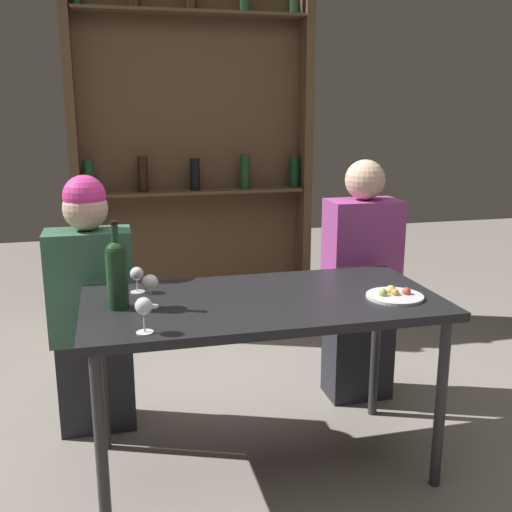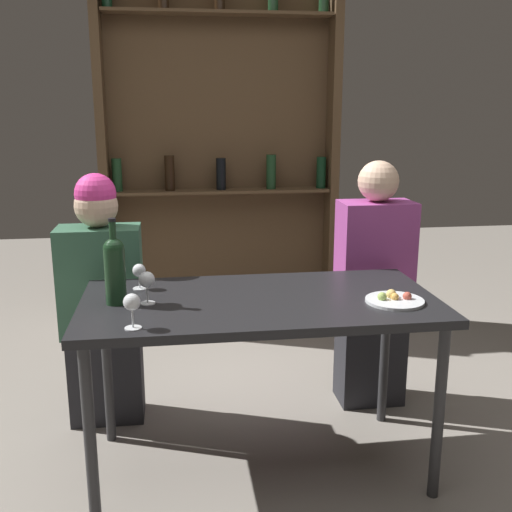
{
  "view_description": "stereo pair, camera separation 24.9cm",
  "coord_description": "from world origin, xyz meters",
  "px_view_note": "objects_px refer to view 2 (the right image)",
  "views": [
    {
      "loc": [
        -0.58,
        -2.24,
        1.51
      ],
      "look_at": [
        0.0,
        0.11,
        0.91
      ],
      "focal_mm": 42.0,
      "sensor_mm": 36.0,
      "label": 1
    },
    {
      "loc": [
        -0.33,
        -2.29,
        1.51
      ],
      "look_at": [
        0.0,
        0.11,
        0.91
      ],
      "focal_mm": 42.0,
      "sensor_mm": 36.0,
      "label": 2
    }
  ],
  "objects_px": {
    "wine_bottle": "(115,268)",
    "wine_glass_0": "(139,272)",
    "wine_glass_2": "(132,304)",
    "seated_person_left": "(102,304)",
    "seated_person_right": "(373,291)",
    "food_plate_0": "(394,300)",
    "wine_glass_1": "(147,281)"
  },
  "relations": [
    {
      "from": "wine_bottle",
      "to": "seated_person_left",
      "type": "bearing_deg",
      "value": 103.16
    },
    {
      "from": "wine_bottle",
      "to": "wine_glass_1",
      "type": "bearing_deg",
      "value": -9.68
    },
    {
      "from": "seated_person_right",
      "to": "food_plate_0",
      "type": "bearing_deg",
      "value": -102.19
    },
    {
      "from": "food_plate_0",
      "to": "seated_person_left",
      "type": "height_order",
      "value": "seated_person_left"
    },
    {
      "from": "wine_glass_0",
      "to": "food_plate_0",
      "type": "distance_m",
      "value": 1.06
    },
    {
      "from": "wine_glass_2",
      "to": "wine_glass_1",
      "type": "bearing_deg",
      "value": 81.43
    },
    {
      "from": "wine_bottle",
      "to": "food_plate_0",
      "type": "bearing_deg",
      "value": -7.04
    },
    {
      "from": "wine_glass_0",
      "to": "wine_glass_1",
      "type": "bearing_deg",
      "value": -78.94
    },
    {
      "from": "wine_glass_0",
      "to": "seated_person_left",
      "type": "bearing_deg",
      "value": 121.64
    },
    {
      "from": "seated_person_right",
      "to": "wine_glass_0",
      "type": "bearing_deg",
      "value": -164.17
    },
    {
      "from": "seated_person_left",
      "to": "food_plate_0",
      "type": "bearing_deg",
      "value": -28.11
    },
    {
      "from": "wine_bottle",
      "to": "wine_glass_0",
      "type": "xyz_separation_m",
      "value": [
        0.08,
        0.19,
        -0.07
      ]
    },
    {
      "from": "wine_glass_0",
      "to": "wine_glass_2",
      "type": "distance_m",
      "value": 0.48
    },
    {
      "from": "wine_glass_2",
      "to": "seated_person_left",
      "type": "relative_size",
      "value": 0.1
    },
    {
      "from": "seated_person_left",
      "to": "seated_person_right",
      "type": "distance_m",
      "value": 1.35
    },
    {
      "from": "wine_glass_1",
      "to": "seated_person_right",
      "type": "relative_size",
      "value": 0.1
    },
    {
      "from": "wine_glass_0",
      "to": "seated_person_left",
      "type": "relative_size",
      "value": 0.09
    },
    {
      "from": "wine_glass_2",
      "to": "seated_person_right",
      "type": "distance_m",
      "value": 1.43
    },
    {
      "from": "wine_bottle",
      "to": "wine_glass_0",
      "type": "distance_m",
      "value": 0.22
    },
    {
      "from": "wine_glass_0",
      "to": "food_plate_0",
      "type": "height_order",
      "value": "wine_glass_0"
    },
    {
      "from": "food_plate_0",
      "to": "wine_glass_0",
      "type": "bearing_deg",
      "value": 162.37
    },
    {
      "from": "wine_bottle",
      "to": "food_plate_0",
      "type": "relative_size",
      "value": 1.47
    },
    {
      "from": "wine_bottle",
      "to": "wine_glass_2",
      "type": "distance_m",
      "value": 0.31
    },
    {
      "from": "wine_glass_1",
      "to": "wine_glass_2",
      "type": "distance_m",
      "value": 0.27
    },
    {
      "from": "wine_bottle",
      "to": "food_plate_0",
      "type": "xyz_separation_m",
      "value": [
        1.09,
        -0.13,
        -0.14
      ]
    },
    {
      "from": "food_plate_0",
      "to": "seated_person_right",
      "type": "xyz_separation_m",
      "value": [
        0.14,
        0.65,
        -0.17
      ]
    },
    {
      "from": "food_plate_0",
      "to": "wine_glass_2",
      "type": "bearing_deg",
      "value": -171.14
    },
    {
      "from": "wine_glass_1",
      "to": "seated_person_right",
      "type": "height_order",
      "value": "seated_person_right"
    },
    {
      "from": "wine_glass_1",
      "to": "seated_person_left",
      "type": "relative_size",
      "value": 0.11
    },
    {
      "from": "wine_glass_2",
      "to": "food_plate_0",
      "type": "height_order",
      "value": "wine_glass_2"
    },
    {
      "from": "wine_glass_0",
      "to": "seated_person_right",
      "type": "xyz_separation_m",
      "value": [
        1.15,
        0.33,
        -0.24
      ]
    },
    {
      "from": "wine_glass_2",
      "to": "seated_person_left",
      "type": "distance_m",
      "value": 0.87
    }
  ]
}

